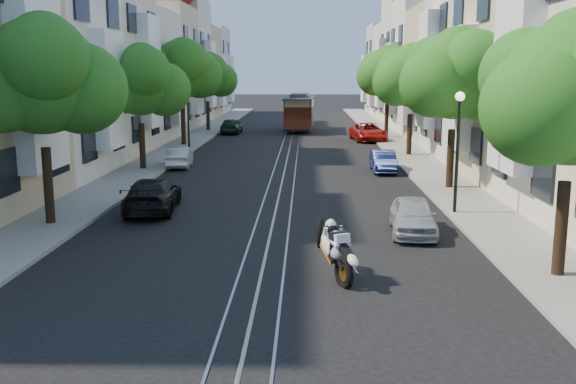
# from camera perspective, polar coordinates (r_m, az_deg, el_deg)

# --- Properties ---
(ground) EXTENTS (200.00, 200.00, 0.00)m
(ground) POSITION_cam_1_polar(r_m,az_deg,el_deg) (46.35, 0.27, 4.50)
(ground) COLOR black
(ground) RESTS_ON ground
(sidewalk_east) EXTENTS (2.50, 80.00, 0.12)m
(sidewalk_east) POSITION_cam_1_polar(r_m,az_deg,el_deg) (46.74, 9.22, 4.49)
(sidewalk_east) COLOR gray
(sidewalk_east) RESTS_ON ground
(sidewalk_west) EXTENTS (2.50, 80.00, 0.12)m
(sidewalk_west) POSITION_cam_1_polar(r_m,az_deg,el_deg) (47.08, -8.62, 4.55)
(sidewalk_west) COLOR gray
(sidewalk_west) RESTS_ON ground
(rail_left) EXTENTS (0.06, 80.00, 0.02)m
(rail_left) POSITION_cam_1_polar(r_m,az_deg,el_deg) (46.36, -0.41, 4.52)
(rail_left) COLOR gray
(rail_left) RESTS_ON ground
(rail_slot) EXTENTS (0.06, 80.00, 0.02)m
(rail_slot) POSITION_cam_1_polar(r_m,az_deg,el_deg) (46.35, 0.27, 4.52)
(rail_slot) COLOR gray
(rail_slot) RESTS_ON ground
(rail_right) EXTENTS (0.06, 80.00, 0.02)m
(rail_right) POSITION_cam_1_polar(r_m,az_deg,el_deg) (46.34, 0.95, 4.51)
(rail_right) COLOR gray
(rail_right) RESTS_ON ground
(lane_line) EXTENTS (0.08, 80.00, 0.01)m
(lane_line) POSITION_cam_1_polar(r_m,az_deg,el_deg) (46.35, 0.27, 4.51)
(lane_line) COLOR tan
(lane_line) RESTS_ON ground
(townhouses_east) EXTENTS (7.75, 72.00, 12.00)m
(townhouses_east) POSITION_cam_1_polar(r_m,az_deg,el_deg) (47.23, 15.08, 10.56)
(townhouses_east) COLOR beige
(townhouses_east) RESTS_ON ground
(townhouses_west) EXTENTS (7.75, 72.00, 11.76)m
(townhouses_west) POSITION_cam_1_polar(r_m,az_deg,el_deg) (47.78, -14.36, 10.46)
(townhouses_west) COLOR silver
(townhouses_west) RESTS_ON ground
(tree_e_a) EXTENTS (4.72, 3.87, 6.27)m
(tree_e_a) POSITION_cam_1_polar(r_m,az_deg,el_deg) (16.27, 24.14, 7.82)
(tree_e_a) COLOR black
(tree_e_a) RESTS_ON ground
(tree_e_b) EXTENTS (4.93, 4.08, 6.68)m
(tree_e_b) POSITION_cam_1_polar(r_m,az_deg,el_deg) (27.74, 14.69, 9.86)
(tree_e_b) COLOR black
(tree_e_b) RESTS_ON ground
(tree_e_c) EXTENTS (4.84, 3.99, 6.52)m
(tree_e_c) POSITION_cam_1_polar(r_m,az_deg,el_deg) (38.55, 11.00, 9.93)
(tree_e_c) COLOR black
(tree_e_c) RESTS_ON ground
(tree_e_d) EXTENTS (5.01, 4.16, 6.85)m
(tree_e_d) POSITION_cam_1_polar(r_m,az_deg,el_deg) (49.43, 8.94, 10.41)
(tree_e_d) COLOR black
(tree_e_d) RESTS_ON ground
(tree_w_a) EXTENTS (4.93, 4.08, 6.68)m
(tree_w_a) POSITION_cam_1_polar(r_m,az_deg,el_deg) (21.67, -20.99, 9.40)
(tree_w_a) COLOR black
(tree_w_a) RESTS_ON ground
(tree_w_b) EXTENTS (4.72, 3.87, 6.27)m
(tree_w_b) POSITION_cam_1_polar(r_m,az_deg,el_deg) (33.09, -12.96, 9.42)
(tree_w_b) COLOR black
(tree_w_b) RESTS_ON ground
(tree_w_c) EXTENTS (5.13, 4.28, 7.09)m
(tree_w_c) POSITION_cam_1_polar(r_m,az_deg,el_deg) (43.83, -9.36, 10.65)
(tree_w_c) COLOR black
(tree_w_c) RESTS_ON ground
(tree_w_d) EXTENTS (4.84, 3.99, 6.52)m
(tree_w_d) POSITION_cam_1_polar(r_m,az_deg,el_deg) (54.67, -7.15, 10.18)
(tree_w_d) COLOR black
(tree_w_d) RESTS_ON ground
(lamp_east) EXTENTS (0.32, 0.32, 4.16)m
(lamp_east) POSITION_cam_1_polar(r_m,az_deg,el_deg) (22.77, 14.89, 5.00)
(lamp_east) COLOR black
(lamp_east) RESTS_ON ground
(lamp_west) EXTENTS (0.32, 0.32, 4.16)m
(lamp_west) POSITION_cam_1_polar(r_m,az_deg,el_deg) (40.80, -8.89, 7.55)
(lamp_west) COLOR black
(lamp_west) RESTS_ON ground
(sportbike_rider) EXTENTS (0.94, 1.99, 1.44)m
(sportbike_rider) POSITION_cam_1_polar(r_m,az_deg,el_deg) (15.42, 4.10, -4.86)
(sportbike_rider) COLOR black
(sportbike_rider) RESTS_ON ground
(cable_car) EXTENTS (2.65, 7.61, 2.89)m
(cable_car) POSITION_cam_1_polar(r_m,az_deg,el_deg) (54.84, 1.01, 7.24)
(cable_car) COLOR black
(cable_car) RESTS_ON ground
(parked_car_e_near) EXTENTS (1.61, 3.43, 1.14)m
(parked_car_e_near) POSITION_cam_1_polar(r_m,az_deg,el_deg) (20.15, 11.04, -2.10)
(parked_car_e_near) COLOR #A4A9B0
(parked_car_e_near) RESTS_ON ground
(parked_car_e_mid) EXTENTS (1.14, 3.26, 1.07)m
(parked_car_e_mid) POSITION_cam_1_polar(r_m,az_deg,el_deg) (32.44, 8.49, 2.71)
(parked_car_e_mid) COLOR #0D1845
(parked_car_e_mid) RESTS_ON ground
(parked_car_e_far) EXTENTS (2.63, 4.89, 1.30)m
(parked_car_e_far) POSITION_cam_1_polar(r_m,az_deg,el_deg) (47.11, 7.14, 5.32)
(parked_car_e_far) COLOR #9C140E
(parked_car_e_far) RESTS_ON ground
(parked_car_w_near) EXTENTS (2.01, 4.29, 1.21)m
(parked_car_w_near) POSITION_cam_1_polar(r_m,az_deg,el_deg) (23.43, -11.96, -0.26)
(parked_car_w_near) COLOR black
(parked_car_w_near) RESTS_ON ground
(parked_car_w_mid) EXTENTS (1.42, 3.35, 1.07)m
(parked_car_w_mid) POSITION_cam_1_polar(r_m,az_deg,el_deg) (34.18, -9.61, 3.07)
(parked_car_w_mid) COLOR silver
(parked_car_w_mid) RESTS_ON ground
(parked_car_w_far) EXTENTS (1.64, 3.79, 1.27)m
(parked_car_w_far) POSITION_cam_1_polar(r_m,az_deg,el_deg) (52.54, -5.05, 5.88)
(parked_car_w_far) COLOR black
(parked_car_w_far) RESTS_ON ground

